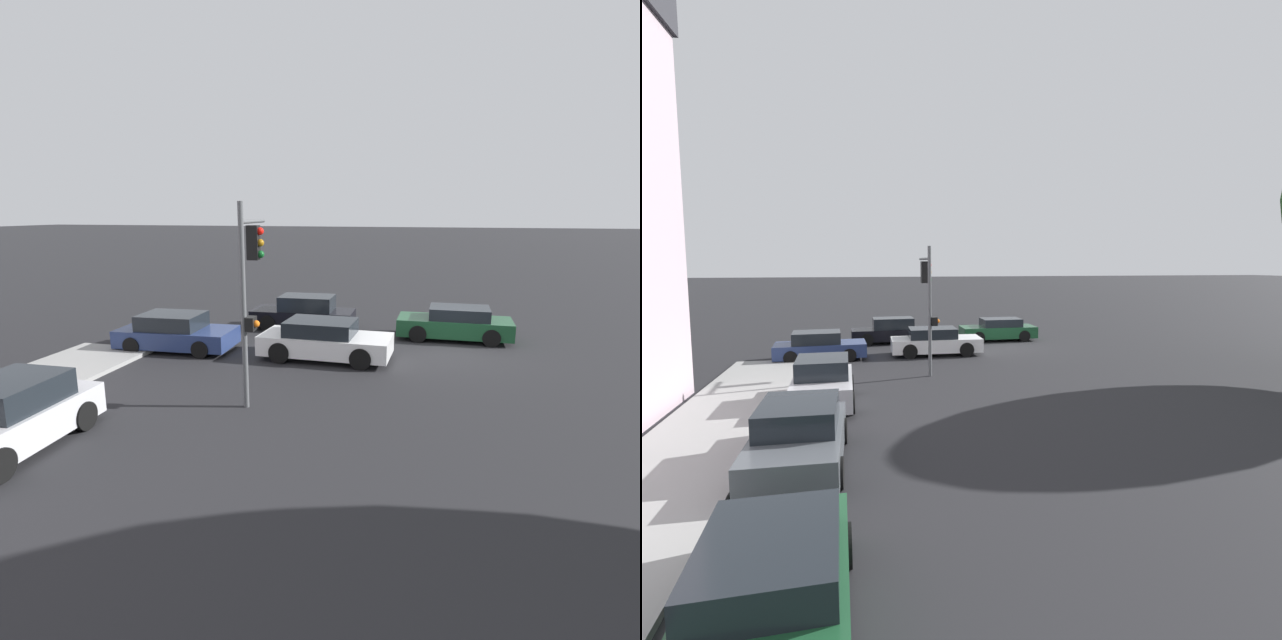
% 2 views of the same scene
% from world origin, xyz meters
% --- Properties ---
extents(ground_plane, '(300.00, 300.00, 0.00)m').
position_xyz_m(ground_plane, '(0.00, 0.00, 0.00)').
color(ground_plane, black).
extents(traffic_signal, '(0.64, 2.07, 5.25)m').
position_xyz_m(traffic_signal, '(5.14, 6.24, 3.37)').
color(traffic_signal, '#515456').
rests_on(traffic_signal, ground_plane).
extents(crossing_car_0, '(4.42, 1.99, 1.31)m').
position_xyz_m(crossing_car_0, '(-0.17, -1.99, 0.64)').
color(crossing_car_0, '#194728').
rests_on(crossing_car_0, ground_plane).
extents(crossing_car_1, '(4.50, 2.10, 1.36)m').
position_xyz_m(crossing_car_1, '(4.23, 1.93, 0.66)').
color(crossing_car_1, silver).
rests_on(crossing_car_1, ground_plane).
extents(crossing_car_2, '(4.32, 2.24, 1.35)m').
position_xyz_m(crossing_car_2, '(9.83, 2.13, 0.64)').
color(crossing_car_2, navy).
rests_on(crossing_car_2, ground_plane).
extents(crossing_car_3, '(4.45, 2.00, 1.45)m').
position_xyz_m(crossing_car_3, '(6.18, -2.30, 0.68)').
color(crossing_car_3, black).
rests_on(crossing_car_3, ground_plane).
extents(parked_car_0, '(2.03, 3.90, 1.53)m').
position_xyz_m(parked_car_0, '(9.12, 10.11, 0.72)').
color(parked_car_0, '#B7B7BC').
rests_on(parked_car_0, ground_plane).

